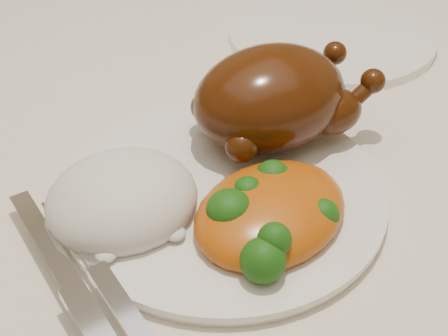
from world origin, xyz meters
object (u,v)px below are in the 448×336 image
dinner_plate (224,193)px  side_plate (331,35)px  roast_chicken (274,97)px  dining_table (183,179)px

dinner_plate → side_plate: same height
side_plate → dinner_plate: bearing=-145.7°
roast_chicken → dining_table: bearing=110.5°
dining_table → side_plate: side_plate is taller
dining_table → dinner_plate: (-0.04, -0.15, 0.11)m
dinner_plate → roast_chicken: 0.09m
dinner_plate → dining_table: bearing=75.4°
dining_table → side_plate: bearing=5.7°
dining_table → roast_chicken: roast_chicken is taller
dinner_plate → side_plate: bearing=34.3°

